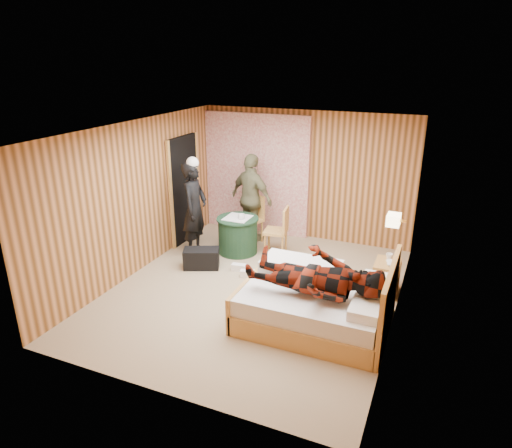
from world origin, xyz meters
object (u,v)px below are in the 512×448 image
at_px(duffel_bag, 201,258).
at_px(man_at_table, 252,198).
at_px(nightstand, 386,277).
at_px(round_table, 238,235).
at_px(chair_far, 253,215).
at_px(man_on_bed, 316,267).
at_px(bed, 317,303).
at_px(chair_near, 280,227).
at_px(woman_standing, 195,209).
at_px(wall_lamp, 394,220).

relative_size(duffel_bag, man_at_table, 0.35).
xyz_separation_m(nightstand, round_table, (-2.74, 0.50, 0.08)).
relative_size(chair_far, man_on_bed, 0.53).
height_order(bed, nightstand, bed).
xyz_separation_m(chair_near, duffel_bag, (-1.04, -1.08, -0.35)).
height_order(duffel_bag, woman_standing, woman_standing).
distance_m(round_table, chair_near, 0.79).
xyz_separation_m(woman_standing, man_on_bed, (2.70, -1.61, 0.08)).
height_order(wall_lamp, nightstand, wall_lamp).
bearing_deg(bed, duffel_bag, 158.86).
bearing_deg(nightstand, woman_standing, 177.36).
relative_size(nightstand, chair_near, 0.59).
xyz_separation_m(nightstand, woman_standing, (-3.43, 0.16, 0.60)).
distance_m(chair_far, woman_standing, 1.24).
relative_size(chair_near, woman_standing, 0.52).
bearing_deg(chair_far, round_table, -69.98).
bearing_deg(woman_standing, round_table, -69.71).
distance_m(duffel_bag, man_on_bed, 2.68).
relative_size(round_table, man_on_bed, 0.43).
relative_size(wall_lamp, chair_far, 0.28).
xyz_separation_m(wall_lamp, woman_standing, (-3.48, 0.45, -0.44)).
distance_m(bed, man_at_table, 3.15).
bearing_deg(chair_far, duffel_bag, -79.84).
distance_m(chair_near, man_on_bed, 2.57).
bearing_deg(chair_near, man_on_bed, 21.96).
bearing_deg(chair_near, bed, 24.30).
bearing_deg(round_table, bed, -40.91).
bearing_deg(man_on_bed, nightstand, 63.38).
distance_m(wall_lamp, bed, 1.58).
xyz_separation_m(chair_near, man_on_bed, (1.28, -2.19, 0.43)).
distance_m(round_table, man_at_table, 0.83).
distance_m(wall_lamp, chair_far, 3.19).
relative_size(bed, chair_near, 2.19).
relative_size(chair_near, duffel_bag, 1.49).
xyz_separation_m(nightstand, chair_near, (-2.01, 0.73, 0.26)).
bearing_deg(man_at_table, round_table, 111.17).
height_order(bed, woman_standing, woman_standing).
xyz_separation_m(wall_lamp, chair_near, (-2.05, 1.03, -0.78)).
bearing_deg(bed, nightstand, 58.56).
xyz_separation_m(chair_far, chair_near, (0.71, -0.38, -0.02)).
distance_m(bed, woman_standing, 3.07).
bearing_deg(duffel_bag, round_table, 46.81).
bearing_deg(woman_standing, man_on_bed, -126.81).
bearing_deg(duffel_bag, nightstand, -17.13).
distance_m(chair_far, man_at_table, 0.33).
height_order(bed, man_on_bed, man_on_bed).
bearing_deg(nightstand, man_at_table, 157.42).
bearing_deg(round_table, man_at_table, 90.00).
xyz_separation_m(round_table, duffel_bag, (-0.30, -0.84, -0.17)).
bearing_deg(man_at_table, woman_standing, 76.21).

